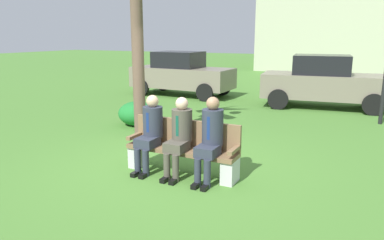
{
  "coord_description": "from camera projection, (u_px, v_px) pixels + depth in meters",
  "views": [
    {
      "loc": [
        3.06,
        -5.46,
        2.29
      ],
      "look_at": [
        0.32,
        0.14,
        0.85
      ],
      "focal_mm": 34.4,
      "sensor_mm": 36.0,
      "label": 1
    }
  ],
  "objects": [
    {
      "name": "ground_plane",
      "position": [
        173.0,
        166.0,
        6.61
      ],
      "size": [
        80.0,
        80.0,
        0.0
      ],
      "primitive_type": "plane",
      "color": "#487C2F"
    },
    {
      "name": "park_bench",
      "position": [
        183.0,
        149.0,
        6.19
      ],
      "size": [
        1.94,
        0.44,
        0.9
      ],
      "color": "brown",
      "rests_on": "ground"
    },
    {
      "name": "seated_man_left",
      "position": [
        150.0,
        129.0,
        6.26
      ],
      "size": [
        0.34,
        0.72,
        1.3
      ],
      "color": "#2D3342",
      "rests_on": "ground"
    },
    {
      "name": "seated_man_middle",
      "position": [
        180.0,
        133.0,
        6.01
      ],
      "size": [
        0.34,
        0.72,
        1.31
      ],
      "color": "#4C473D",
      "rests_on": "ground"
    },
    {
      "name": "seated_man_right",
      "position": [
        210.0,
        135.0,
        5.78
      ],
      "size": [
        0.34,
        0.72,
        1.36
      ],
      "color": "#2D3342",
      "rests_on": "ground"
    },
    {
      "name": "shrub_near_bench",
      "position": [
        137.0,
        113.0,
        9.51
      ],
      "size": [
        1.0,
        0.92,
        0.62
      ],
      "primitive_type": "ellipsoid",
      "color": "#1F762F",
      "rests_on": "ground"
    },
    {
      "name": "parked_car_near",
      "position": [
        181.0,
        74.0,
        14.14
      ],
      "size": [
        3.95,
        1.82,
        1.68
      ],
      "color": "slate",
      "rests_on": "ground"
    },
    {
      "name": "parked_car_far",
      "position": [
        324.0,
        82.0,
        11.73
      ],
      "size": [
        4.06,
        2.08,
        1.68
      ],
      "color": "slate",
      "rests_on": "ground"
    }
  ]
}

